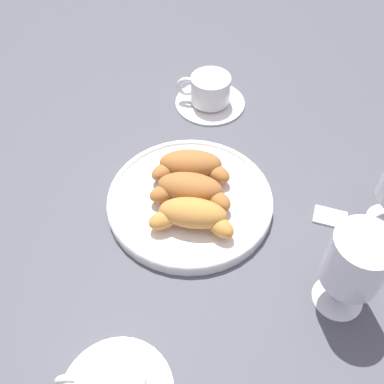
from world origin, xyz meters
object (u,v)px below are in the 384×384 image
(juice_glass_right, at_px, (356,262))
(sugar_packet, at_px, (330,216))
(pastry_plate, at_px, (192,200))
(coffee_cup_near, at_px, (210,93))
(croissant_small, at_px, (192,189))
(croissant_extra, at_px, (193,215))
(croissant_large, at_px, (191,166))

(juice_glass_right, bearing_deg, sugar_packet, -96.33)
(pastry_plate, xyz_separation_m, coffee_cup_near, (-0.03, -0.25, 0.02))
(croissant_small, relative_size, sugar_packet, 2.71)
(pastry_plate, relative_size, sugar_packet, 5.24)
(croissant_small, distance_m, sugar_packet, 0.22)
(pastry_plate, xyz_separation_m, croissant_small, (0.00, 0.00, 0.03))
(croissant_small, relative_size, croissant_extra, 1.00)
(croissant_large, relative_size, sugar_packet, 2.74)
(coffee_cup_near, height_order, juice_glass_right, juice_glass_right)
(croissant_large, distance_m, sugar_packet, 0.23)
(croissant_small, bearing_deg, croissant_large, -87.68)
(croissant_large, relative_size, croissant_small, 1.01)
(croissant_extra, relative_size, sugar_packet, 2.72)
(sugar_packet, bearing_deg, croissant_small, 11.55)
(pastry_plate, bearing_deg, coffee_cup_near, -96.49)
(croissant_small, bearing_deg, croissant_extra, 92.79)
(pastry_plate, height_order, juice_glass_right, juice_glass_right)
(croissant_large, bearing_deg, juice_glass_right, 134.37)
(croissant_extra, bearing_deg, pastry_plate, -87.86)
(coffee_cup_near, bearing_deg, croissant_large, 81.39)
(croissant_large, distance_m, coffee_cup_near, 0.21)
(pastry_plate, bearing_deg, croissant_large, -86.97)
(coffee_cup_near, bearing_deg, croissant_small, 83.49)
(croissant_large, relative_size, juice_glass_right, 0.98)
(pastry_plate, bearing_deg, juice_glass_right, 141.27)
(pastry_plate, xyz_separation_m, juice_glass_right, (-0.20, 0.16, 0.08))
(croissant_extra, relative_size, coffee_cup_near, 1.00)
(croissant_small, relative_size, juice_glass_right, 0.97)
(croissant_large, relative_size, coffee_cup_near, 1.01)
(croissant_extra, bearing_deg, coffee_cup_near, -95.01)
(croissant_large, distance_m, croissant_extra, 0.10)
(juice_glass_right, bearing_deg, croissant_small, -38.11)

